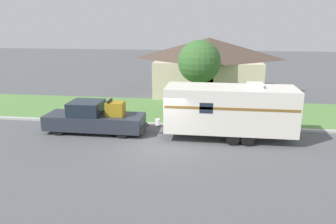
% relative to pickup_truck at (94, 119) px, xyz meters
% --- Properties ---
extents(ground_plane, '(120.00, 120.00, 0.00)m').
position_rel_pickup_truck_xyz_m(ground_plane, '(4.25, -1.97, -0.84)').
color(ground_plane, '#515456').
extents(curb_strip, '(80.00, 0.30, 0.14)m').
position_rel_pickup_truck_xyz_m(curb_strip, '(4.25, 1.78, -0.77)').
color(curb_strip, '#ADADA8').
rests_on(curb_strip, ground_plane).
extents(lawn_strip, '(80.00, 7.00, 0.03)m').
position_rel_pickup_truck_xyz_m(lawn_strip, '(4.25, 5.43, -0.82)').
color(lawn_strip, '#568442').
rests_on(lawn_strip, ground_plane).
extents(house_across_street, '(9.76, 8.01, 4.98)m').
position_rel_pickup_truck_xyz_m(house_across_street, '(6.42, 12.23, 1.75)').
color(house_across_street, beige).
rests_on(house_across_street, ground_plane).
extents(pickup_truck, '(5.90, 1.93, 2.00)m').
position_rel_pickup_truck_xyz_m(pickup_truck, '(0.00, 0.00, 0.00)').
color(pickup_truck, black).
rests_on(pickup_truck, ground_plane).
extents(travel_trailer, '(8.21, 2.45, 3.22)m').
position_rel_pickup_truck_xyz_m(travel_trailer, '(7.84, -0.00, 0.87)').
color(travel_trailer, black).
rests_on(travel_trailer, ground_plane).
extents(mailbox, '(0.48, 0.20, 1.29)m').
position_rel_pickup_truck_xyz_m(mailbox, '(4.38, 2.40, 0.16)').
color(mailbox, brown).
rests_on(mailbox, ground_plane).
extents(tree_in_yard, '(3.08, 3.08, 5.12)m').
position_rel_pickup_truck_xyz_m(tree_in_yard, '(5.86, 5.83, 2.73)').
color(tree_in_yard, brown).
rests_on(tree_in_yard, ground_plane).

